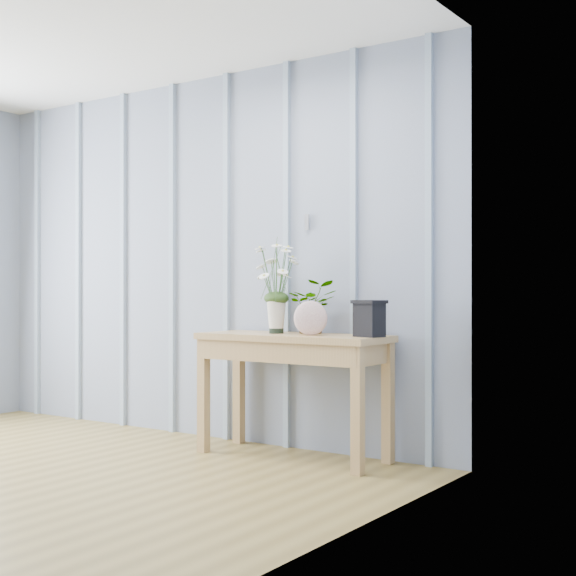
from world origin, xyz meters
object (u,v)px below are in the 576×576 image
Objects in this scene: sideboard at (293,353)px; felt_disc_vessel at (311,318)px; carved_box at (369,318)px; daisy_vase at (276,276)px.

sideboard is 5.88× the size of felt_disc_vessel.
carved_box is (0.53, -0.00, 0.22)m from sideboard.
sideboard is 0.28m from felt_disc_vessel.
carved_box reaches higher than felt_disc_vessel.
felt_disc_vessel is 0.36m from carved_box.
daisy_vase is (-0.13, 0.01, 0.47)m from sideboard.
daisy_vase is 0.70m from carved_box.
sideboard is at bearing -3.64° from daisy_vase.
sideboard is 0.57m from carved_box.
carved_box is at bearing -9.70° from felt_disc_vessel.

